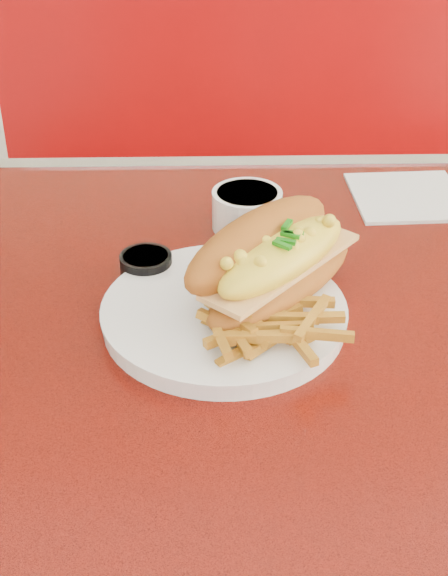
{
  "coord_description": "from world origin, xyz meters",
  "views": [
    {
      "loc": [
        -0.18,
        -0.63,
        1.23
      ],
      "look_at": [
        -0.16,
        0.02,
        0.81
      ],
      "focal_mm": 50.0,
      "sensor_mm": 36.0,
      "label": 1
    }
  ],
  "objects_px": {
    "dinner_plate": "(224,314)",
    "booth_bench_far": "(291,290)",
    "sauce_cup_left": "(146,265)",
    "mac_hoagie": "(274,260)",
    "gravy_ramekin": "(247,208)",
    "diner_table": "(375,451)",
    "fork": "(280,301)"
  },
  "relations": [
    {
      "from": "booth_bench_far",
      "to": "diner_table",
      "type": "bearing_deg",
      "value": -90.0
    },
    {
      "from": "booth_bench_far",
      "to": "sauce_cup_left",
      "type": "bearing_deg",
      "value": -109.08
    },
    {
      "from": "diner_table",
      "to": "booth_bench_far",
      "type": "bearing_deg",
      "value": 90.0
    },
    {
      "from": "diner_table",
      "to": "fork",
      "type": "bearing_deg",
      "value": 164.63
    },
    {
      "from": "booth_bench_far",
      "to": "dinner_plate",
      "type": "bearing_deg",
      "value": -101.68
    },
    {
      "from": "fork",
      "to": "sauce_cup_left",
      "type": "height_order",
      "value": "sauce_cup_left"
    },
    {
      "from": "dinner_plate",
      "to": "gravy_ramekin",
      "type": "xyz_separation_m",
      "value": [
        0.03,
        0.19,
        0.01
      ]
    },
    {
      "from": "mac_hoagie",
      "to": "sauce_cup_left",
      "type": "height_order",
      "value": "mac_hoagie"
    },
    {
      "from": "fork",
      "to": "gravy_ramekin",
      "type": "bearing_deg",
      "value": -6.4
    },
    {
      "from": "dinner_plate",
      "to": "booth_bench_far",
      "type": "bearing_deg",
      "value": 78.32
    },
    {
      "from": "mac_hoagie",
      "to": "sauce_cup_left",
      "type": "bearing_deg",
      "value": 107.16
    },
    {
      "from": "diner_table",
      "to": "booth_bench_far",
      "type": "distance_m",
      "value": 0.87
    },
    {
      "from": "mac_hoagie",
      "to": "booth_bench_far",
      "type": "bearing_deg",
      "value": 33.42
    },
    {
      "from": "booth_bench_far",
      "to": "gravy_ramekin",
      "type": "relative_size",
      "value": 11.73
    },
    {
      "from": "diner_table",
      "to": "sauce_cup_left",
      "type": "height_order",
      "value": "sauce_cup_left"
    },
    {
      "from": "mac_hoagie",
      "to": "sauce_cup_left",
      "type": "xyz_separation_m",
      "value": [
        -0.13,
        0.06,
        -0.04
      ]
    },
    {
      "from": "dinner_plate",
      "to": "fork",
      "type": "relative_size",
      "value": 2.04
    },
    {
      "from": "booth_bench_far",
      "to": "gravy_ramekin",
      "type": "xyz_separation_m",
      "value": [
        -0.13,
        -0.6,
        0.51
      ]
    },
    {
      "from": "booth_bench_far",
      "to": "sauce_cup_left",
      "type": "xyz_separation_m",
      "value": [
        -0.24,
        -0.71,
        0.5
      ]
    },
    {
      "from": "diner_table",
      "to": "mac_hoagie",
      "type": "xyz_separation_m",
      "value": [
        -0.11,
        0.04,
        0.22
      ]
    },
    {
      "from": "diner_table",
      "to": "mac_hoagie",
      "type": "height_order",
      "value": "mac_hoagie"
    },
    {
      "from": "dinner_plate",
      "to": "sauce_cup_left",
      "type": "height_order",
      "value": "sauce_cup_left"
    },
    {
      "from": "dinner_plate",
      "to": "gravy_ramekin",
      "type": "bearing_deg",
      "value": 80.74
    },
    {
      "from": "diner_table",
      "to": "booth_bench_far",
      "type": "height_order",
      "value": "booth_bench_far"
    },
    {
      "from": "booth_bench_far",
      "to": "mac_hoagie",
      "type": "xyz_separation_m",
      "value": [
        -0.11,
        -0.77,
        0.54
      ]
    },
    {
      "from": "gravy_ramekin",
      "to": "sauce_cup_left",
      "type": "distance_m",
      "value": 0.16
    },
    {
      "from": "mac_hoagie",
      "to": "gravy_ramekin",
      "type": "distance_m",
      "value": 0.17
    },
    {
      "from": "fork",
      "to": "gravy_ramekin",
      "type": "xyz_separation_m",
      "value": [
        -0.02,
        0.18,
        0.01
      ]
    },
    {
      "from": "sauce_cup_left",
      "to": "booth_bench_far",
      "type": "bearing_deg",
      "value": 70.92
    },
    {
      "from": "dinner_plate",
      "to": "diner_table",
      "type": "bearing_deg",
      "value": -6.73
    },
    {
      "from": "fork",
      "to": "gravy_ramekin",
      "type": "height_order",
      "value": "gravy_ramekin"
    },
    {
      "from": "gravy_ramekin",
      "to": "dinner_plate",
      "type": "bearing_deg",
      "value": -99.26
    }
  ]
}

